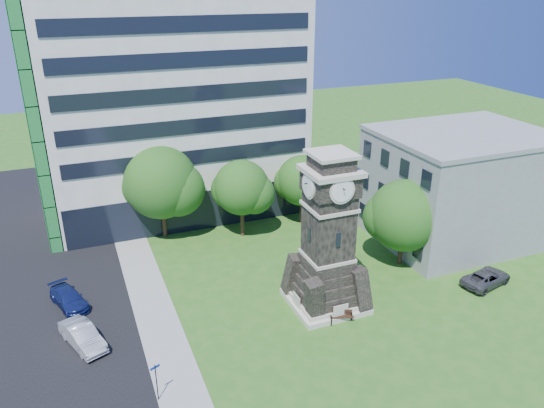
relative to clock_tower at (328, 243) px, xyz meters
name	(u,v)px	position (x,y,z in m)	size (l,w,h in m)	color
ground	(301,326)	(-3.00, -2.00, -5.28)	(160.00, 160.00, 0.00)	#285D1A
sidewalk	(156,317)	(-12.50, 3.00, -5.25)	(3.00, 70.00, 0.06)	gray
street	(33,344)	(-21.00, 3.00, -5.27)	(14.00, 80.00, 0.02)	black
clock_tower	(328,243)	(0.00, 0.00, 0.00)	(5.40, 5.40, 12.22)	#B8AFA0
office_tall	(169,74)	(-6.20, 23.84, 8.94)	(26.20, 15.11, 28.60)	white
office_low	(459,186)	(16.97, 6.00, -0.07)	(15.20, 12.20, 10.40)	gray
car_street_mid	(83,336)	(-17.72, 1.60, -4.54)	(1.57, 4.51, 1.49)	#A0A2A8
car_street_north	(69,299)	(-18.40, 6.98, -4.64)	(1.80, 4.42, 1.28)	#121C52
car_east_lot	(486,278)	(13.49, -2.45, -4.64)	(2.13, 4.62, 1.28)	#414145
park_bench	(341,316)	(-0.01, -2.53, -4.80)	(1.77, 0.47, 0.92)	black
street_sign	(156,378)	(-13.92, -5.49, -3.66)	(0.62, 0.06, 2.59)	black
tree_nw	(162,185)	(-9.12, 16.16, 0.12)	(7.61, 6.92, 9.09)	#332114
tree_nc	(242,189)	(-2.04, 13.59, -0.46)	(5.81, 5.28, 7.67)	#332114
tree_ne	(303,182)	(4.56, 14.22, -0.87)	(5.60, 5.09, 7.15)	#332114
tree_east	(405,217)	(9.06, 3.20, -0.84)	(6.82, 6.20, 7.73)	#332114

